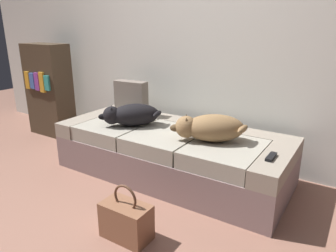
% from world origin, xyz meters
% --- Properties ---
extents(ground_plane, '(10.00, 10.00, 0.00)m').
position_xyz_m(ground_plane, '(0.00, 0.00, 0.00)').
color(ground_plane, '#8C5E4E').
extents(back_wall, '(6.40, 0.10, 2.80)m').
position_xyz_m(back_wall, '(0.00, 1.73, 1.40)').
color(back_wall, silver).
rests_on(back_wall, ground).
extents(couch, '(2.06, 0.84, 0.43)m').
position_xyz_m(couch, '(0.00, 1.15, 0.21)').
color(couch, gray).
rests_on(couch, ground).
extents(dog_dark, '(0.51, 0.49, 0.20)m').
position_xyz_m(dog_dark, '(-0.38, 1.06, 0.53)').
color(dog_dark, black).
rests_on(dog_dark, couch).
extents(dog_tan, '(0.59, 0.46, 0.21)m').
position_xyz_m(dog_tan, '(0.40, 1.09, 0.54)').
color(dog_tan, olive).
rests_on(dog_tan, couch).
extents(tv_remote, '(0.05, 0.15, 0.02)m').
position_xyz_m(tv_remote, '(0.91, 1.00, 0.44)').
color(tv_remote, black).
rests_on(tv_remote, couch).
extents(throw_pillow, '(0.35, 0.15, 0.34)m').
position_xyz_m(throw_pillow, '(-0.62, 1.37, 0.60)').
color(throw_pillow, slate).
rests_on(throw_pillow, couch).
extents(handbag, '(0.32, 0.18, 0.38)m').
position_xyz_m(handbag, '(0.23, 0.24, 0.13)').
color(handbag, brown).
rests_on(handbag, ground).
extents(bookshelf, '(0.56, 0.30, 1.10)m').
position_xyz_m(bookshelf, '(-1.86, 1.33, 0.55)').
color(bookshelf, '#423324').
rests_on(bookshelf, ground).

